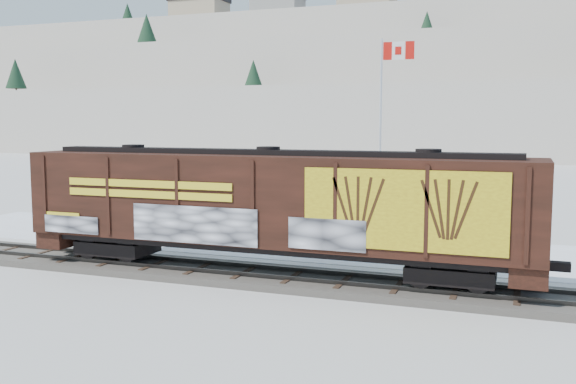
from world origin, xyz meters
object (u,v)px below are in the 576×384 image
at_px(car_white, 281,226).
at_px(car_dark, 346,235).
at_px(hopper_railcar, 268,203).
at_px(flagpole, 382,159).
at_px(car_silver, 137,216).

relative_size(car_white, car_dark, 1.13).
height_order(hopper_railcar, car_white, hopper_railcar).
bearing_deg(flagpole, hopper_railcar, -95.58).
distance_m(car_silver, car_dark, 12.35).
relative_size(hopper_railcar, car_dark, 4.38).
distance_m(hopper_railcar, car_dark, 7.31).
height_order(car_white, car_dark, car_white).
relative_size(flagpole, car_white, 2.10).
distance_m(hopper_railcar, car_silver, 13.73).
bearing_deg(car_dark, flagpole, 3.89).
xyz_separation_m(hopper_railcar, car_white, (-2.25, 7.21, -2.14)).
relative_size(car_silver, car_white, 0.96).
bearing_deg(hopper_railcar, car_dark, 79.98).
relative_size(car_silver, car_dark, 1.09).
xyz_separation_m(hopper_railcar, flagpole, (1.37, 14.05, 0.92)).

